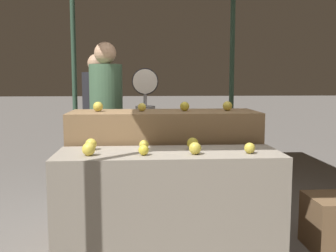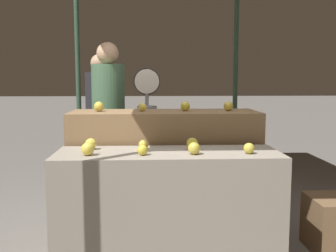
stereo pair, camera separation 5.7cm
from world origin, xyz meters
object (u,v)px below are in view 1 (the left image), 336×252
produce_scale (145,110)px  wooden_crate_side (336,223)px  person_vendor_at_scale (106,112)px  person_customer_left (98,113)px

produce_scale → wooden_crate_side: produce_scale is taller
person_vendor_at_scale → wooden_crate_side: (1.98, -1.27, -0.83)m
person_customer_left → wooden_crate_side: size_ratio=3.84×
person_vendor_at_scale → person_customer_left: person_vendor_at_scale is taller
produce_scale → person_customer_left: person_customer_left is taller
produce_scale → wooden_crate_side: (1.56, -0.98, -0.87)m
produce_scale → person_customer_left: (-0.58, 0.92, -0.11)m
person_customer_left → wooden_crate_side: (2.14, -1.90, -0.77)m
produce_scale → person_customer_left: size_ratio=0.88×
wooden_crate_side → person_customer_left: bearing=138.4°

